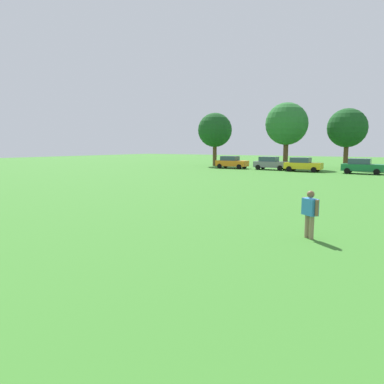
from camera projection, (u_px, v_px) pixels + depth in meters
The scene contains 9 objects.
ground_plane at pixel (277, 182), 30.22m from camera, with size 160.00×160.00×0.00m, color #387528.
adult_bystander at pixel (310, 210), 11.79m from camera, with size 0.64×0.55×1.62m.
parked_car_orange_0 at pixel (232, 162), 48.74m from camera, with size 4.30×2.02×1.68m.
parked_car_gray_1 at pixel (271, 163), 45.96m from camera, with size 4.30×2.02×1.68m.
parked_car_yellow_2 at pixel (303, 164), 42.74m from camera, with size 4.30×2.02×1.68m.
parked_car_green_3 at pixel (362, 166), 39.29m from camera, with size 4.30×2.02×1.68m.
tree_far_left at pixel (215, 130), 54.18m from camera, with size 5.19×5.19×8.09m.
tree_left at pixel (287, 124), 48.29m from camera, with size 5.74×5.74×8.94m.
tree_center_left at pixel (347, 128), 47.15m from camera, with size 5.16×5.16×8.05m.
Camera 1 is at (9.98, 0.71, 3.09)m, focal length 33.15 mm.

